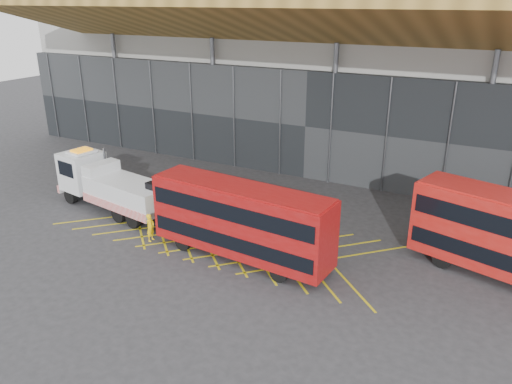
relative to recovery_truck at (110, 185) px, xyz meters
The scene contains 6 objects.
ground_plane 6.90m from the recovery_truck, ahead, with size 120.00×120.00×0.00m, color #2C2C2E.
road_markings 8.46m from the recovery_truck, ahead, with size 19.96×7.16×0.01m.
construction_building 21.66m from the recovery_truck, 65.03° to the left, with size 55.00×23.97×18.00m.
recovery_truck is the anchor object (origin of this frame).
bus_towed 10.73m from the recovery_truck, ahead, with size 10.12×3.20×4.05m.
worker 5.68m from the recovery_truck, 25.31° to the right, with size 0.59×0.39×1.62m, color yellow.
Camera 1 is at (15.35, -22.27, 12.88)m, focal length 35.00 mm.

